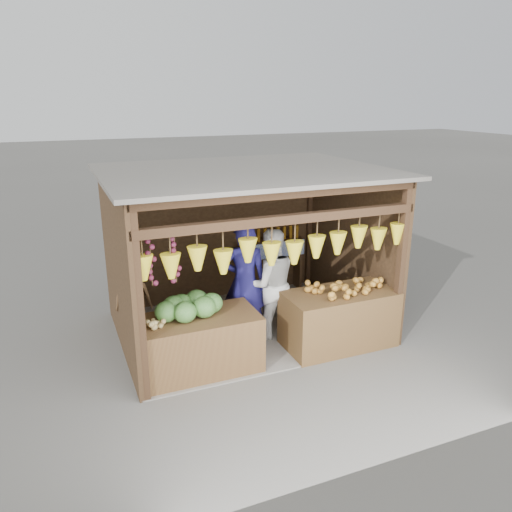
{
  "coord_description": "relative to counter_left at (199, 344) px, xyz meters",
  "views": [
    {
      "loc": [
        -2.75,
        -7.11,
        3.74
      ],
      "look_at": [
        0.15,
        -0.1,
        1.29
      ],
      "focal_mm": 35.0,
      "sensor_mm": 36.0,
      "label": 1
    }
  ],
  "objects": [
    {
      "name": "counter_right",
      "position": [
        2.22,
        -0.08,
        0.03
      ],
      "size": [
        1.71,
        0.85,
        0.88
      ],
      "primitive_type": "cube",
      "color": "#4D3419",
      "rests_on": "ground"
    },
    {
      "name": "woman_standing",
      "position": [
        1.37,
        0.63,
        0.48
      ],
      "size": [
        0.94,
        0.77,
        1.79
      ],
      "primitive_type": "imported",
      "rotation": [
        0.0,
        0.0,
        3.03
      ],
      "color": "silver",
      "rests_on": "ground"
    },
    {
      "name": "stool",
      "position": [
        -0.72,
        1.0,
        -0.28
      ],
      "size": [
        0.29,
        0.29,
        0.27
      ],
      "primitive_type": "cube",
      "color": "black",
      "rests_on": "ground"
    },
    {
      "name": "vendor_seated",
      "position": [
        -0.72,
        1.0,
        0.42
      ],
      "size": [
        0.62,
        0.48,
        1.13
      ],
      "primitive_type": "imported",
      "rotation": [
        0.0,
        0.0,
        2.89
      ],
      "color": "brown",
      "rests_on": "stool"
    },
    {
      "name": "melon_pile",
      "position": [
        -0.11,
        0.09,
        0.57
      ],
      "size": [
        1.0,
        0.5,
        0.32
      ],
      "primitive_type": null,
      "color": "#194C14",
      "rests_on": "counter_left"
    },
    {
      "name": "man_standing",
      "position": [
        0.95,
        0.67,
        0.54
      ],
      "size": [
        0.83,
        0.71,
        1.92
      ],
      "primitive_type": "imported",
      "rotation": [
        0.0,
        0.0,
        2.71
      ],
      "color": "#191652",
      "rests_on": "ground"
    },
    {
      "name": "ground",
      "position": [
        1.1,
        1.02,
        -0.41
      ],
      "size": [
        80.0,
        80.0,
        0.0
      ],
      "primitive_type": "plane",
      "color": "#514F49",
      "rests_on": "ground"
    },
    {
      "name": "stall_structure",
      "position": [
        1.06,
        0.97,
        1.25
      ],
      "size": [
        4.3,
        3.3,
        2.66
      ],
      "color": "slate",
      "rests_on": "ground"
    },
    {
      "name": "tanfruit_pile",
      "position": [
        -0.58,
        -0.02,
        0.48
      ],
      "size": [
        0.34,
        0.4,
        0.13
      ],
      "primitive_type": null,
      "color": "#AA884E",
      "rests_on": "counter_left"
    },
    {
      "name": "back_shelf",
      "position": [
        2.15,
        2.3,
        0.46
      ],
      "size": [
        1.25,
        0.32,
        1.32
      ],
      "color": "#382314",
      "rests_on": "ground"
    },
    {
      "name": "counter_left",
      "position": [
        0.0,
        0.0,
        0.0
      ],
      "size": [
        1.67,
        0.85,
        0.83
      ],
      "primitive_type": "cube",
      "color": "#472917",
      "rests_on": "ground"
    },
    {
      "name": "mango_pile",
      "position": [
        2.31,
        -0.1,
        0.58
      ],
      "size": [
        1.4,
        0.64,
        0.22
      ],
      "primitive_type": null,
      "color": "#C4461A",
      "rests_on": "counter_right"
    }
  ]
}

